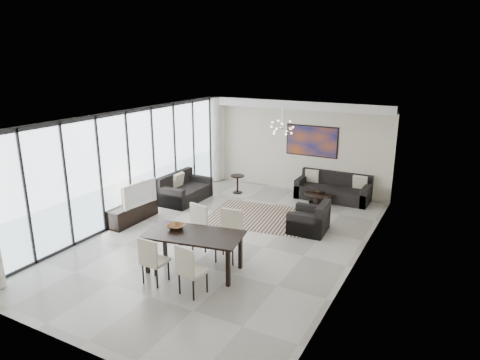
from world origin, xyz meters
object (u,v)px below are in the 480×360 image
Objects in this scene: tv_console at (133,213)px; dining_table at (194,238)px; coffee_table at (319,198)px; sofa_main at (333,191)px; television at (137,193)px.

dining_table reaches higher than tv_console.
tv_console is at bearing 153.35° from dining_table.
sofa_main is (0.25, 0.56, 0.09)m from coffee_table.
dining_table is at bearing -100.55° from coffee_table.
sofa_main is at bearing 66.22° from coffee_table.
tv_console reaches higher than coffee_table.
tv_console is 3.32m from dining_table.
dining_table is at bearing -112.20° from television.
coffee_table is at bearing 79.45° from dining_table.
sofa_main is 5.94m from tv_console.
coffee_table is 0.57× the size of tv_console.
sofa_main reaches higher than tv_console.
dining_table reaches higher than coffee_table.
sofa_main is 2.01× the size of television.
coffee_table is 0.62m from sofa_main.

